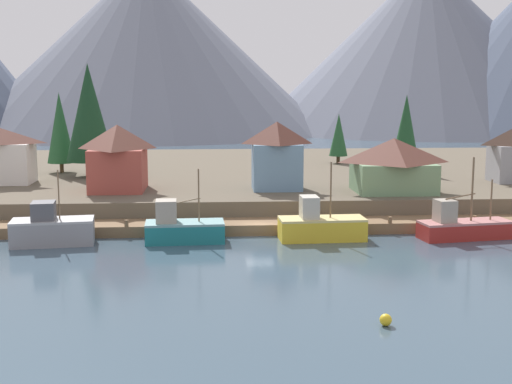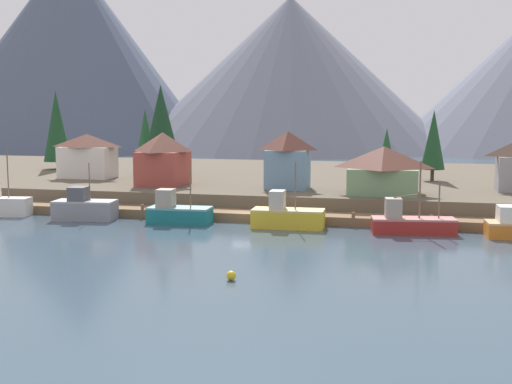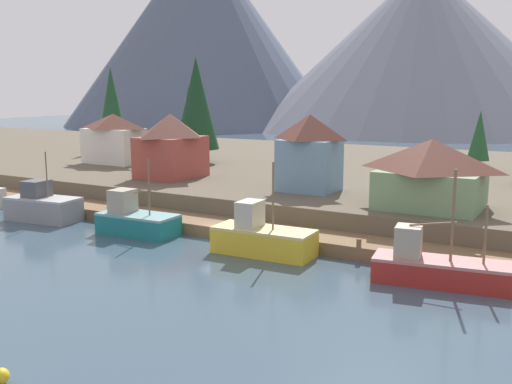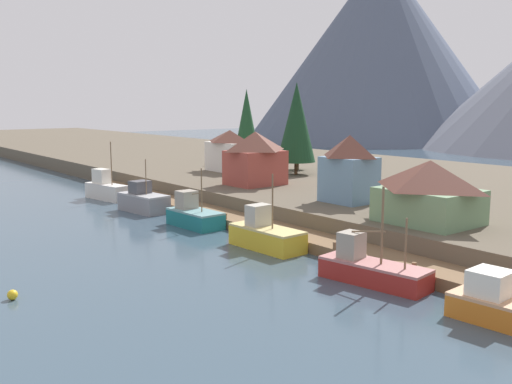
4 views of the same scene
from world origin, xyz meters
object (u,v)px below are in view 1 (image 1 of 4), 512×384
house_red (118,157)px  house_blue (277,155)px  conifer_near_right (60,128)px  channel_buoy (386,320)px  fishing_boat_red (462,227)px  fishing_boat_grey (52,229)px  conifer_back_left (339,135)px  house_green (393,164)px  fishing_boat_teal (182,229)px  fishing_boat_yellow (320,226)px  conifer_mid_left (89,113)px  conifer_near_left (406,127)px

house_red → house_blue: bearing=-1.1°
house_red → conifer_near_right: 18.59m
channel_buoy → fishing_boat_red: bearing=60.3°
house_blue → conifer_near_right: bearing=148.1°
fishing_boat_grey → channel_buoy: 32.15m
conifer_back_left → channel_buoy: 61.26m
fishing_boat_red → house_green: size_ratio=1.02×
fishing_boat_teal → fishing_boat_yellow: size_ratio=0.91×
house_red → channel_buoy: house_red is taller
house_blue → fishing_boat_teal: bearing=-124.9°
house_blue → conifer_mid_left: bearing=151.2°
conifer_mid_left → fishing_boat_grey: bearing=-87.8°
house_green → conifer_back_left: bearing=91.7°
fishing_boat_grey → conifer_back_left: (31.88, 38.48, 5.25)m
fishing_boat_teal → house_green: 24.65m
fishing_boat_red → conifer_near_right: (-41.47, 30.29, 7.16)m
house_blue → conifer_back_left: (11.18, 24.46, 0.37)m
house_blue → conifer_back_left: size_ratio=1.02×
fishing_boat_yellow → conifer_back_left: conifer_back_left is taller
conifer_near_left → conifer_back_left: conifer_near_left is taller
fishing_boat_grey → house_red: house_red is taller
fishing_boat_grey → fishing_boat_red: 36.01m
fishing_boat_yellow → house_blue: (-2.60, 13.67, 4.97)m
fishing_boat_yellow → conifer_mid_left: bearing=131.1°
conifer_mid_left → fishing_boat_teal: bearing=-64.7°
fishing_boat_grey → conifer_near_left: conifer_near_left is taller
fishing_boat_teal → conifer_mid_left: size_ratio=0.51×
house_blue → house_red: (-16.84, 0.33, -0.14)m
fishing_boat_grey → house_red: size_ratio=1.02×
conifer_mid_left → conifer_back_left: conifer_mid_left is taller
fishing_boat_red → house_blue: bearing=128.7°
fishing_boat_teal → conifer_mid_left: (-12.14, 25.68, 9.12)m
house_red → channel_buoy: 41.62m
fishing_boat_grey → conifer_near_right: size_ratio=0.70×
conifer_mid_left → fishing_boat_red: bearing=-35.0°
fishing_boat_red → conifer_mid_left: bearing=136.2°
fishing_boat_grey → house_green: 34.87m
house_red → fishing_boat_red: bearing=-24.1°
fishing_boat_teal → house_blue: size_ratio=0.96×
fishing_boat_grey → house_red: 15.59m
fishing_boat_grey → conifer_near_left: size_ratio=0.72×
fishing_boat_teal → conifer_near_right: 34.99m
fishing_boat_teal → fishing_boat_yellow: (12.18, 0.06, 0.05)m
conifer_near_left → channel_buoy: bearing=-106.8°
conifer_near_left → house_red: bearing=-158.2°
fishing_boat_teal → fishing_boat_red: bearing=-3.2°
fishing_boat_yellow → house_blue: size_ratio=1.05×
house_red → house_green: 28.98m
fishing_boat_teal → house_blue: house_blue is taller
fishing_boat_yellow → conifer_back_left: (8.58, 38.14, 5.34)m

